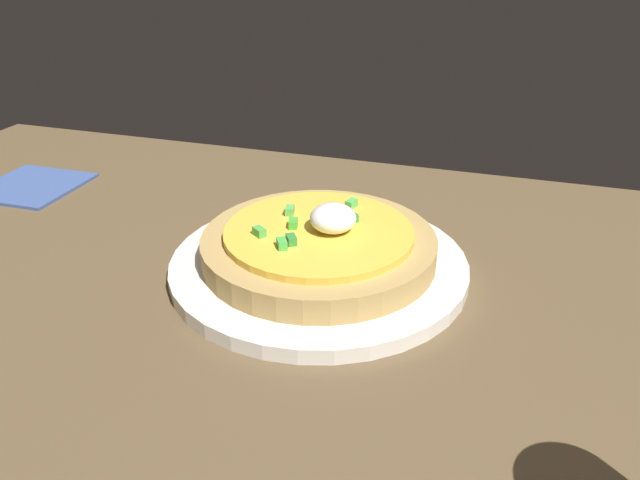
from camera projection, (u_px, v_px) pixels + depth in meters
The scene contains 4 objects.
dining_table at pixel (289, 330), 51.56cm from camera, with size 129.67×80.90×2.13cm, color brown.
plate at pixel (320, 265), 58.01cm from camera, with size 28.76×28.76×1.44cm, color silver.
pizza at pixel (320, 244), 56.94cm from camera, with size 22.51×22.51×5.76cm.
napkin at pixel (32, 186), 77.22cm from camera, with size 11.92×11.92×0.40cm, color #3A508C.
Camera 1 is at (-15.36, 39.29, 31.84)cm, focal length 33.37 mm.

